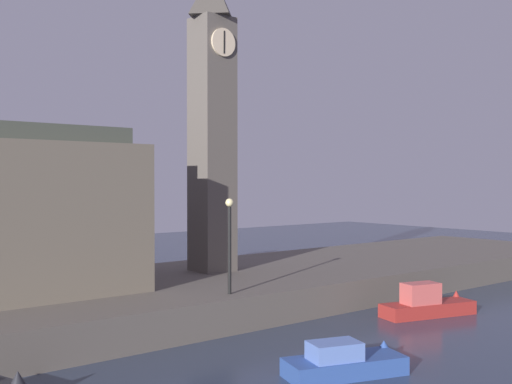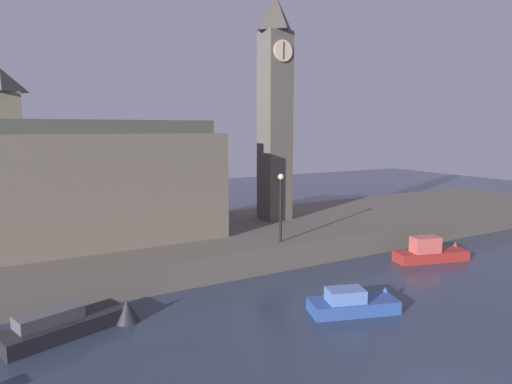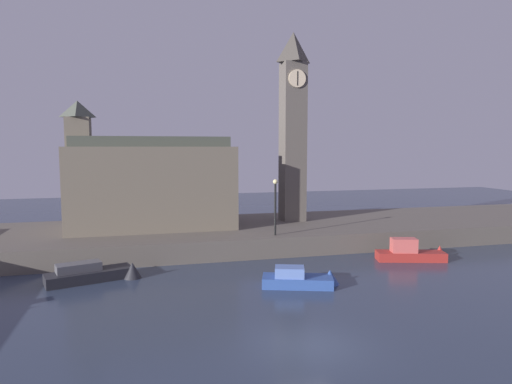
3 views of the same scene
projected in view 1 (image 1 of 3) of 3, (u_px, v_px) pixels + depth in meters
far_embankment at (113, 303)px, 28.71m from camera, size 70.00×12.00×1.50m
clock_tower at (212, 117)px, 33.70m from camera, size 2.18×2.23×16.36m
streetlamp at (230, 235)px, 26.82m from camera, size 0.36×0.36×4.16m
boat_tour_blue at (355, 360)px, 20.68m from camera, size 5.02×2.69×1.37m
boat_dinghy_red at (433, 304)px, 29.70m from camera, size 5.59×2.60×1.86m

